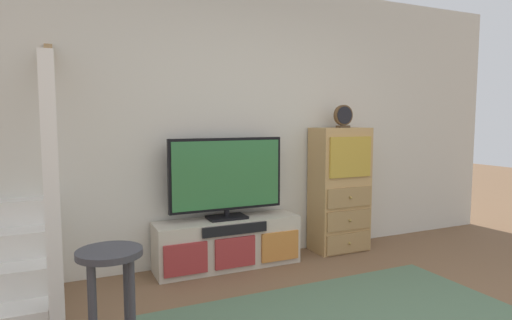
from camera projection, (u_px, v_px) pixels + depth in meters
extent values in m
cube|color=beige|center=(246.00, 123.00, 4.27)|extent=(6.40, 0.12, 2.70)
cube|color=#BCB29E|center=(228.00, 243.00, 4.01)|extent=(1.36, 0.36, 0.46)
cube|color=maroon|center=(186.00, 259.00, 3.66)|extent=(0.38, 0.02, 0.27)
cube|color=maroon|center=(235.00, 252.00, 3.84)|extent=(0.38, 0.02, 0.27)
cube|color=#BC7533|center=(280.00, 246.00, 4.03)|extent=(0.38, 0.02, 0.27)
cube|color=black|center=(235.00, 230.00, 3.82)|extent=(0.61, 0.02, 0.09)
cube|color=black|center=(227.00, 217.00, 4.01)|extent=(0.36, 0.22, 0.02)
cylinder|color=black|center=(227.00, 213.00, 4.00)|extent=(0.05, 0.05, 0.06)
cube|color=black|center=(227.00, 174.00, 3.97)|extent=(1.09, 0.05, 0.67)
cube|color=#2D6B38|center=(228.00, 174.00, 3.94)|extent=(1.04, 0.01, 0.62)
cube|color=tan|center=(339.00, 189.00, 4.50)|extent=(0.58, 0.34, 1.30)
cube|color=#9C7949|center=(349.00, 243.00, 4.39)|extent=(0.53, 0.02, 0.20)
sphere|color=olive|center=(350.00, 243.00, 4.38)|extent=(0.03, 0.03, 0.03)
cube|color=#9C7949|center=(349.00, 220.00, 4.37)|extent=(0.53, 0.02, 0.20)
sphere|color=olive|center=(350.00, 221.00, 4.35)|extent=(0.03, 0.03, 0.03)
cube|color=#9C7949|center=(350.00, 197.00, 4.35)|extent=(0.53, 0.02, 0.20)
sphere|color=olive|center=(351.00, 198.00, 4.33)|extent=(0.03, 0.03, 0.03)
cube|color=#B79333|center=(351.00, 157.00, 4.31)|extent=(0.49, 0.02, 0.41)
cube|color=#4C3823|center=(343.00, 127.00, 4.43)|extent=(0.13, 0.08, 0.02)
cylinder|color=brown|center=(343.00, 115.00, 4.42)|extent=(0.21, 0.04, 0.21)
cylinder|color=black|center=(345.00, 115.00, 4.39)|extent=(0.18, 0.01, 0.18)
cube|color=silver|center=(52.00, 199.00, 2.63)|extent=(0.09, 0.09, 1.80)
cube|color=#9E7547|center=(49.00, 76.00, 3.14)|extent=(0.06, 1.33, 0.99)
cylinder|color=#333338|center=(92.00, 314.00, 2.31)|extent=(0.04, 0.04, 0.67)
cylinder|color=#333338|center=(127.00, 308.00, 2.39)|extent=(0.04, 0.04, 0.67)
cylinder|color=#333338|center=(109.00, 253.00, 2.23)|extent=(0.34, 0.34, 0.03)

